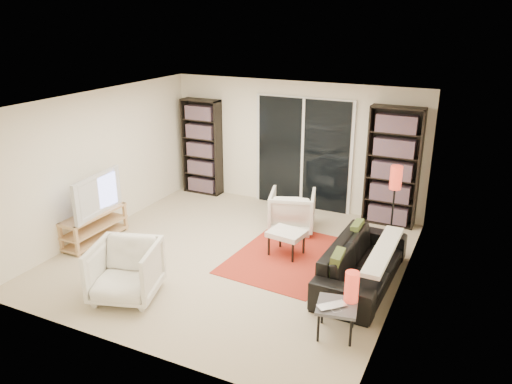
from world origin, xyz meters
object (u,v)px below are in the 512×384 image
(armchair_front, at_px, (125,271))
(bookshelf_left, at_px, (202,147))
(floor_lamp, at_px, (395,186))
(tv_stand, at_px, (94,226))
(ottoman, at_px, (287,235))
(sofa, at_px, (362,263))
(side_table, at_px, (337,308))
(bookshelf_right, at_px, (393,167))
(armchair_back, at_px, (292,211))

(armchair_front, bearing_deg, bookshelf_left, 89.79)
(bookshelf_left, xyz_separation_m, floor_lamp, (4.07, -0.94, 0.06))
(tv_stand, height_order, ottoman, tv_stand)
(sofa, distance_m, armchair_front, 3.20)
(ottoman, distance_m, side_table, 2.10)
(sofa, height_order, armchair_front, armchair_front)
(armchair_front, bearing_deg, bookshelf_right, 39.26)
(tv_stand, distance_m, ottoman, 3.17)
(side_table, bearing_deg, bookshelf_right, 92.05)
(bookshelf_right, distance_m, armchair_front, 4.81)
(bookshelf_left, distance_m, ottoman, 3.36)
(sofa, bearing_deg, floor_lamp, -3.51)
(tv_stand, height_order, armchair_front, armchair_front)
(tv_stand, xyz_separation_m, ottoman, (3.04, 0.89, 0.08))
(bookshelf_right, height_order, floor_lamp, bookshelf_right)
(ottoman, height_order, floor_lamp, floor_lamp)
(armchair_back, bearing_deg, armchair_front, 52.24)
(bookshelf_left, relative_size, floor_lamp, 1.44)
(ottoman, relative_size, side_table, 1.09)
(bookshelf_left, distance_m, side_table, 5.39)
(tv_stand, height_order, armchair_back, armchair_back)
(bookshelf_left, relative_size, bookshelf_right, 0.93)
(ottoman, xyz_separation_m, floor_lamp, (1.40, 1.00, 0.69))
(bookshelf_right, distance_m, floor_lamp, 0.96)
(bookshelf_right, relative_size, side_table, 3.91)
(tv_stand, bearing_deg, ottoman, 16.41)
(armchair_front, distance_m, floor_lamp, 4.21)
(armchair_back, relative_size, side_table, 1.44)
(armchair_back, distance_m, ottoman, 0.97)
(side_table, relative_size, floor_lamp, 0.40)
(bookshelf_right, bearing_deg, sofa, -87.50)
(tv_stand, xyz_separation_m, armchair_back, (2.76, 1.83, 0.09))
(bookshelf_right, relative_size, floor_lamp, 1.55)
(sofa, relative_size, armchair_back, 2.67)
(armchair_front, relative_size, ottoman, 1.44)
(bookshelf_left, xyz_separation_m, ottoman, (2.68, -1.93, -0.63))
(bookshelf_right, height_order, sofa, bookshelf_right)
(bookshelf_right, height_order, armchair_front, bookshelf_right)
(side_table, bearing_deg, floor_lamp, 88.00)
(bookshelf_left, bearing_deg, sofa, -29.98)
(bookshelf_right, bearing_deg, ottoman, -121.28)
(armchair_back, xyz_separation_m, armchair_front, (-1.16, -2.98, 0.03))
(armchair_back, bearing_deg, sofa, 124.06)
(floor_lamp, bearing_deg, side_table, -92.00)
(bookshelf_left, relative_size, armchair_back, 2.52)
(side_table, bearing_deg, bookshelf_left, 137.99)
(side_table, xyz_separation_m, floor_lamp, (0.09, 2.65, 0.68))
(bookshelf_right, distance_m, armchair_back, 1.90)
(armchair_front, bearing_deg, floor_lamp, 29.60)
(bookshelf_left, height_order, armchair_front, bookshelf_left)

